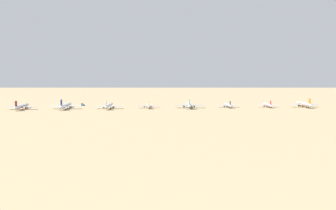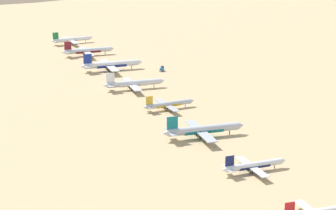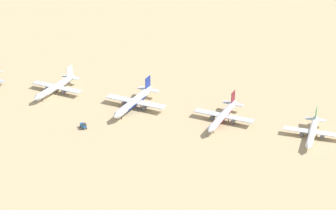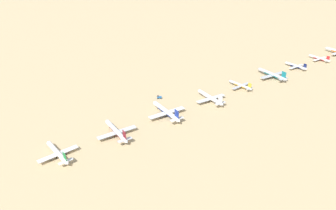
{
  "view_description": "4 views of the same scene",
  "coord_description": "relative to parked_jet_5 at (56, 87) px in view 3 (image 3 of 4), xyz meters",
  "views": [
    {
      "loc": [
        -485.66,
        -26.14,
        57.76
      ],
      "look_at": [
        -0.35,
        -28.68,
        4.73
      ],
      "focal_mm": 36.29,
      "sensor_mm": 36.0,
      "label": 1
    },
    {
      "loc": [
        -137.48,
        -417.51,
        136.91
      ],
      "look_at": [
        -1.17,
        -10.66,
        6.63
      ],
      "focal_mm": 74.01,
      "sensor_mm": 36.0,
      "label": 2
    },
    {
      "loc": [
        325.13,
        302.44,
        181.9
      ],
      "look_at": [
        -13.35,
        138.12,
        4.39
      ],
      "focal_mm": 68.7,
      "sensor_mm": 36.0,
      "label": 3
    },
    {
      "loc": [
        -247.38,
        267.79,
        160.47
      ],
      "look_at": [
        3.12,
        107.62,
        5.54
      ],
      "focal_mm": 33.08,
      "sensor_mm": 36.0,
      "label": 4
    }
  ],
  "objects": [
    {
      "name": "service_truck",
      "position": [
        37.02,
        46.09,
        -2.44
      ],
      "size": [
        5.01,
        5.67,
        3.9
      ],
      "color": "#1E5999",
      "rests_on": "ground"
    },
    {
      "name": "parked_jet_6",
      "position": [
        -1.81,
        60.84,
        0.5
      ],
      "size": [
        52.18,
        42.26,
        15.09
      ],
      "color": "silver",
      "rests_on": "ground"
    },
    {
      "name": "parked_jet_8",
      "position": [
        -12.15,
        176.01,
        -0.34
      ],
      "size": [
        42.92,
        35.05,
        12.39
      ],
      "color": "white",
      "rests_on": "ground"
    },
    {
      "name": "parked_jet_5",
      "position": [
        0.0,
        0.0,
        0.0
      ],
      "size": [
        46.99,
        38.08,
        13.57
      ],
      "color": "silver",
      "rests_on": "ground"
    },
    {
      "name": "parked_jet_7",
      "position": [
        -8.33,
        120.38,
        0.08
      ],
      "size": [
        47.85,
        38.77,
        13.83
      ],
      "color": "silver",
      "rests_on": "ground"
    }
  ]
}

